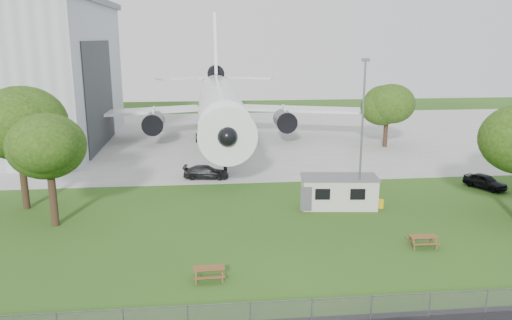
{
  "coord_description": "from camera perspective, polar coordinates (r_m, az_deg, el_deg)",
  "views": [
    {
      "loc": [
        -3.95,
        -30.96,
        13.61
      ],
      "look_at": [
        0.08,
        8.0,
        4.0
      ],
      "focal_mm": 35.0,
      "sensor_mm": 36.0,
      "label": 1
    }
  ],
  "objects": [
    {
      "name": "airliner",
      "position": [
        67.36,
        -4.23,
        6.64
      ],
      "size": [
        46.36,
        47.73,
        17.69
      ],
      "color": "white",
      "rests_on": "ground"
    },
    {
      "name": "lamp_mast",
      "position": [
        39.83,
        11.99,
        2.47
      ],
      "size": [
        0.16,
        0.16,
        12.0
      ],
      "primitive_type": "cylinder",
      "color": "slate",
      "rests_on": "ground"
    },
    {
      "name": "tree_west_big",
      "position": [
        43.64,
        -25.59,
        3.56
      ],
      "size": [
        7.4,
        7.4,
        10.59
      ],
      "color": "#382619",
      "rests_on": "ground"
    },
    {
      "name": "picnic_east",
      "position": [
        35.74,
        18.48,
        -9.35
      ],
      "size": [
        1.84,
        1.55,
        0.76
      ],
      "primitive_type": null,
      "rotation": [
        0.0,
        0.0,
        -0.03
      ],
      "color": "brown",
      "rests_on": "ground"
    },
    {
      "name": "ground",
      "position": [
        34.05,
        1.27,
        -9.78
      ],
      "size": [
        160.0,
        160.0,
        0.0
      ],
      "primitive_type": "plane",
      "color": "#3A641E"
    },
    {
      "name": "picnic_west",
      "position": [
        29.82,
        -5.37,
        -13.43
      ],
      "size": [
        1.85,
        1.55,
        0.76
      ],
      "primitive_type": null,
      "rotation": [
        0.0,
        0.0,
        0.03
      ],
      "color": "brown",
      "rests_on": "ground"
    },
    {
      "name": "car_ne_hatch",
      "position": [
        50.85,
        24.71,
        -2.25
      ],
      "size": [
        3.19,
        4.24,
        1.34
      ],
      "primitive_type": "imported",
      "rotation": [
        0.0,
        0.0,
        0.47
      ],
      "color": "black",
      "rests_on": "ground"
    },
    {
      "name": "tree_west_small",
      "position": [
        38.75,
        -22.72,
        1.72
      ],
      "size": [
        5.8,
        5.8,
        9.15
      ],
      "color": "#382619",
      "rests_on": "ground"
    },
    {
      "name": "car_apron_van",
      "position": [
        49.73,
        -5.73,
        -1.39
      ],
      "size": [
        4.65,
        2.32,
        1.3
      ],
      "primitive_type": "imported",
      "rotation": [
        0.0,
        0.0,
        1.46
      ],
      "color": "black",
      "rests_on": "ground"
    },
    {
      "name": "concrete_apron",
      "position": [
        70.4,
        -2.58,
        2.64
      ],
      "size": [
        120.0,
        46.0,
        0.03
      ],
      "primitive_type": "cube",
      "color": "#B7B7B2",
      "rests_on": "ground"
    },
    {
      "name": "tree_far_apron",
      "position": [
        65.33,
        14.76,
        5.89
      ],
      "size": [
        6.71,
        6.71,
        8.51
      ],
      "color": "#382619",
      "rests_on": "ground"
    },
    {
      "name": "site_cabin",
      "position": [
        41.62,
        9.47,
        -3.6
      ],
      "size": [
        6.88,
        3.35,
        2.62
      ],
      "color": "beige",
      "rests_on": "ground"
    }
  ]
}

